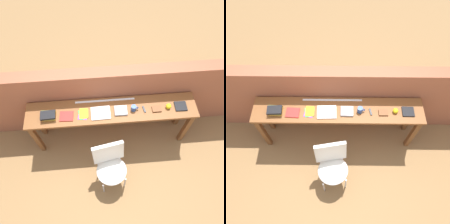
# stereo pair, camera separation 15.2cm
# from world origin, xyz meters

# --- Properties ---
(ground_plane) EXTENTS (40.00, 40.00, 0.00)m
(ground_plane) POSITION_xyz_m (0.00, 0.00, 0.00)
(ground_plane) COLOR olive
(brick_wall_back) EXTENTS (6.00, 0.20, 1.33)m
(brick_wall_back) POSITION_xyz_m (0.00, 0.64, 0.66)
(brick_wall_back) COLOR #935138
(brick_wall_back) RESTS_ON ground
(sideboard) EXTENTS (2.50, 0.44, 0.88)m
(sideboard) POSITION_xyz_m (0.00, 0.30, 0.74)
(sideboard) COLOR brown
(sideboard) RESTS_ON ground
(chair_white_moulded) EXTENTS (0.51, 0.52, 0.89)m
(chair_white_moulded) POSITION_xyz_m (-0.08, -0.40, 0.53)
(chair_white_moulded) COLOR silver
(chair_white_moulded) RESTS_ON ground
(book_stack_leftmost) EXTENTS (0.22, 0.17, 0.09)m
(book_stack_leftmost) POSITION_xyz_m (-0.90, 0.25, 0.92)
(book_stack_leftmost) COLOR gold
(book_stack_leftmost) RESTS_ON sideboard
(magazine_cycling) EXTENTS (0.20, 0.17, 0.02)m
(magazine_cycling) POSITION_xyz_m (-0.65, 0.24, 0.89)
(magazine_cycling) COLOR red
(magazine_cycling) RESTS_ON sideboard
(pamphlet_pile_colourful) EXTENTS (0.15, 0.19, 0.01)m
(pamphlet_pile_colourful) POSITION_xyz_m (-0.41, 0.26, 0.89)
(pamphlet_pile_colourful) COLOR purple
(pamphlet_pile_colourful) RESTS_ON sideboard
(book_open_centre) EXTENTS (0.28, 0.22, 0.02)m
(book_open_centre) POSITION_xyz_m (-0.16, 0.25, 0.89)
(book_open_centre) COLOR white
(book_open_centre) RESTS_ON sideboard
(book_grey_hardcover) EXTENTS (0.18, 0.16, 0.03)m
(book_grey_hardcover) POSITION_xyz_m (0.13, 0.27, 0.90)
(book_grey_hardcover) COLOR #9E9EA3
(book_grey_hardcover) RESTS_ON sideboard
(mug) EXTENTS (0.11, 0.08, 0.09)m
(mug) POSITION_xyz_m (0.32, 0.27, 0.92)
(mug) COLOR #2D4C8C
(mug) RESTS_ON sideboard
(multitool_folded) EXTENTS (0.04, 0.11, 0.02)m
(multitool_folded) POSITION_xyz_m (0.47, 0.26, 0.89)
(multitool_folded) COLOR black
(multitool_folded) RESTS_ON sideboard
(leather_journal_brown) EXTENTS (0.13, 0.10, 0.02)m
(leather_journal_brown) POSITION_xyz_m (0.65, 0.25, 0.89)
(leather_journal_brown) COLOR brown
(leather_journal_brown) RESTS_ON sideboard
(sports_ball_small) EXTENTS (0.08, 0.08, 0.08)m
(sports_ball_small) POSITION_xyz_m (0.82, 0.27, 0.92)
(sports_ball_small) COLOR yellow
(sports_ball_small) RESTS_ON sideboard
(book_repair_rightmost) EXTENTS (0.17, 0.16, 0.02)m
(book_repair_rightmost) POSITION_xyz_m (1.01, 0.27, 0.89)
(book_repair_rightmost) COLOR black
(book_repair_rightmost) RESTS_ON sideboard
(ruler_metal_back_edge) EXTENTS (0.89, 0.03, 0.00)m
(ruler_metal_back_edge) POSITION_xyz_m (-0.09, 0.47, 0.88)
(ruler_metal_back_edge) COLOR silver
(ruler_metal_back_edge) RESTS_ON sideboard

